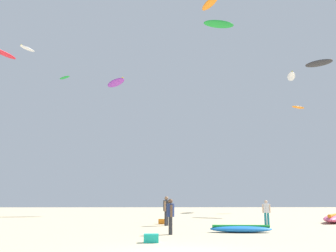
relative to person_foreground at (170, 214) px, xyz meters
name	(u,v)px	position (x,y,z in m)	size (l,w,h in m)	color
person_foreground	(170,214)	(0.00, 0.00, 0.00)	(0.37, 0.53, 1.62)	#2D2D33
person_midground	(166,208)	(-0.09, 5.55, 0.09)	(0.40, 0.55, 1.77)	#2D2D33
person_left	(266,210)	(6.24, 5.85, -0.05)	(0.50, 0.35, 1.54)	teal
kite_grounded_mid	(241,229)	(3.49, 0.94, -0.77)	(3.11, 1.10, 0.38)	blue
cooler_box	(163,221)	(-0.31, 7.08, -0.79)	(0.56, 0.36, 0.32)	orange
gear_bag	(151,238)	(-0.82, -3.07, -0.79)	(0.56, 0.36, 0.32)	#19B29E
kite_aloft_0	(291,76)	(19.31, 33.65, 18.83)	(2.21, 4.20, 0.71)	white
kite_aloft_1	(298,107)	(18.08, 28.83, 12.74)	(2.36, 1.67, 0.28)	orange
kite_aloft_2	(319,63)	(17.98, 21.63, 16.18)	(2.97, 2.49, 0.77)	#2D2D33
kite_aloft_3	(219,24)	(7.38, 27.05, 23.83)	(4.39, 1.93, 0.97)	green
kite_aloft_4	(116,83)	(-6.83, 31.33, 16.86)	(3.62, 4.30, 0.86)	purple
kite_aloft_6	(65,78)	(-14.92, 34.25, 18.58)	(2.23, 2.01, 0.27)	green
kite_aloft_7	(210,3)	(3.71, 10.45, 17.04)	(1.60, 2.62, 0.37)	orange
kite_aloft_8	(27,49)	(-18.80, 29.06, 20.92)	(1.79, 2.41, 0.33)	white
kite_aloft_9	(4,53)	(-18.24, 21.04, 16.79)	(2.30, 3.71, 0.40)	red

